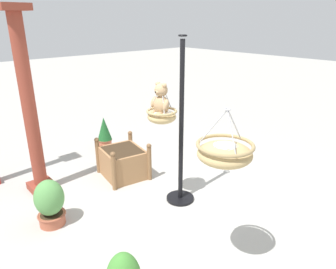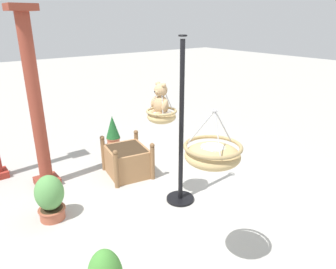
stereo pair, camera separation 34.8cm
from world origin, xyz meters
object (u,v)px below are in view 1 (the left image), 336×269
greenhouse_pillar_right (29,109)px  teddy_bear (160,102)px  hanging_basket_left_high (225,152)px  potted_plant_small_succulent (50,203)px  potted_plant_fern_front (105,134)px  hanging_basket_with_teddy (162,116)px  wooden_planter_box (123,162)px  display_pole_central (181,154)px

greenhouse_pillar_right → teddy_bear: bearing=-142.9°
hanging_basket_left_high → potted_plant_small_succulent: hanging_basket_left_high is taller
teddy_bear → potted_plant_fern_front: bearing=-10.3°
teddy_bear → hanging_basket_with_teddy: bearing=-90.0°
hanging_basket_with_teddy → potted_plant_fern_front: 2.62m
hanging_basket_with_teddy → potted_plant_fern_front: hanging_basket_with_teddy is taller
hanging_basket_with_teddy → greenhouse_pillar_right: size_ratio=0.20×
potted_plant_small_succulent → potted_plant_fern_front: bearing=-47.7°
hanging_basket_left_high → wooden_planter_box: hanging_basket_left_high is taller
hanging_basket_with_teddy → hanging_basket_left_high: bearing=161.3°
hanging_basket_left_high → greenhouse_pillar_right: bearing=13.3°
teddy_bear → potted_plant_small_succulent: 2.08m
potted_plant_fern_front → hanging_basket_left_high: bearing=166.6°
wooden_planter_box → display_pole_central: bearing=-170.6°
teddy_bear → potted_plant_fern_front: teddy_bear is taller
display_pole_central → teddy_bear: size_ratio=5.25×
hanging_basket_with_teddy → hanging_basket_left_high: (-1.54, 0.52, 0.08)m
hanging_basket_with_teddy → wooden_planter_box: (1.13, -0.04, -1.14)m
teddy_bear → potted_plant_small_succulent: size_ratio=0.70×
potted_plant_small_succulent → display_pole_central: bearing=-112.8°
teddy_bear → wooden_planter_box: size_ratio=0.51×
potted_plant_fern_front → teddy_bear: bearing=169.7°
greenhouse_pillar_right → potted_plant_fern_front: 2.10m
greenhouse_pillar_right → potted_plant_small_succulent: greenhouse_pillar_right is taller
greenhouse_pillar_right → wooden_planter_box: 1.82m
teddy_bear → potted_plant_fern_front: 2.72m
display_pole_central → hanging_basket_left_high: bearing=151.0°
hanging_basket_with_teddy → potted_plant_fern_front: bearing=-9.8°
teddy_bear → wooden_planter_box: 1.76m
teddy_bear → greenhouse_pillar_right: (1.67, 1.26, -0.22)m
teddy_bear → potted_plant_fern_front: (2.37, -0.43, -1.25)m
display_pole_central → teddy_bear: bearing=61.2°
greenhouse_pillar_right → potted_plant_small_succulent: bearing=166.3°
greenhouse_pillar_right → potted_plant_small_succulent: (-1.06, 0.26, -1.08)m
wooden_planter_box → greenhouse_pillar_right: bearing=68.0°
teddy_bear → potted_plant_fern_front: size_ratio=0.63×
hanging_basket_left_high → wooden_planter_box: 2.99m
display_pole_central → hanging_basket_with_teddy: display_pole_central is taller
wooden_planter_box → potted_plant_fern_front: 1.30m
greenhouse_pillar_right → wooden_planter_box: bearing=-112.0°
hanging_basket_left_high → potted_plant_fern_front: (3.92, -0.93, -1.12)m
potted_plant_fern_front → potted_plant_small_succulent: potted_plant_fern_front is taller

